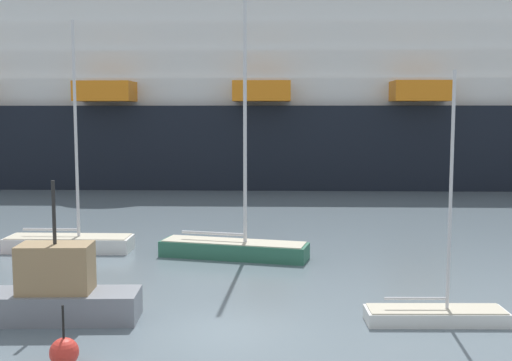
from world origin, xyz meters
The scene contains 7 objects.
ground_plane centered at (0.00, 0.00, 0.00)m, with size 600.00×600.00×0.00m, color slate.
sailboat_0 centered at (6.27, 1.04, 0.36)m, with size 4.33×1.40×7.67m.
sailboat_1 centered at (-8.55, 10.37, 0.50)m, with size 5.85×1.83×10.58m.
sailboat_2 centered at (-0.74, 9.48, 0.60)m, with size 6.77×2.83×12.51m.
fishing_boat_0 centered at (-5.61, 0.59, 0.86)m, with size 5.71×2.03×4.37m.
channel_buoy_0 centered at (-3.90, -2.92, 0.38)m, with size 0.74×0.74×1.60m.
cruise_ship centered at (11.58, 43.13, 8.01)m, with size 128.02×22.87×24.88m.
Camera 1 is at (1.89, -18.11, 6.41)m, focal length 44.48 mm.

